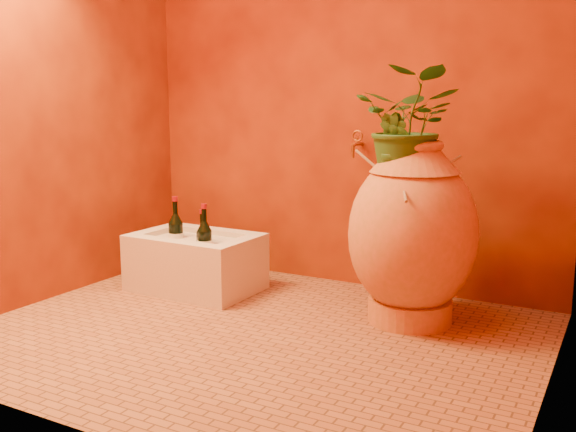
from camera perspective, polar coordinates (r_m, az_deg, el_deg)
The scene contains 12 objects.
floor at distance 2.97m, azimuth -3.18°, elevation -10.48°, with size 2.50×2.50×0.00m, color brown.
wall_back at distance 3.68m, azimuth 5.07°, elevation 13.29°, with size 2.50×0.02×2.50m, color #5E1905.
wall_left at distance 3.61m, azimuth -20.97°, elevation 12.73°, with size 0.02×2.00×2.50m, color #5E1905.
wall_right at distance 2.38m, azimuth 23.91°, elevation 14.19°, with size 0.02×2.00×2.50m, color #5E1905.
amphora at distance 3.08m, azimuth 10.99°, elevation -1.52°, with size 0.62×0.62×0.87m.
stone_basin at distance 3.64m, azimuth -8.20°, elevation -4.17°, with size 0.70×0.48×0.32m.
wine_bottle_a at distance 3.48m, azimuth -7.41°, elevation -2.40°, with size 0.08×0.08×0.33m.
wine_bottle_b at distance 3.68m, azimuth -9.93°, elevation -1.73°, with size 0.08×0.08×0.35m.
wine_bottle_c at distance 3.55m, azimuth -7.59°, elevation -2.41°, with size 0.07×0.07×0.29m.
wall_tap at distance 3.56m, azimuth 6.10°, elevation 6.50°, with size 0.06×0.14×0.15m.
plant_main at distance 3.03m, azimuth 10.83°, elevation 7.99°, with size 0.47×0.41×0.52m, color #234E1C.
plant_side at distance 2.96m, azimuth 9.63°, elevation 5.89°, with size 0.18×0.15×0.33m, color #234E1C.
Camera 1 is at (1.47, -2.36, 1.05)m, focal length 40.00 mm.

